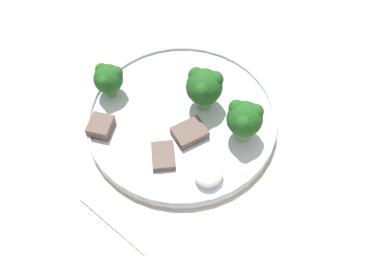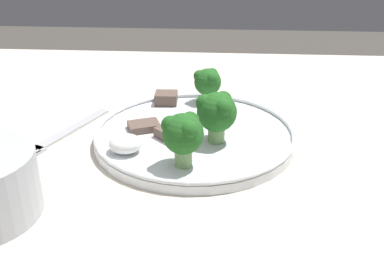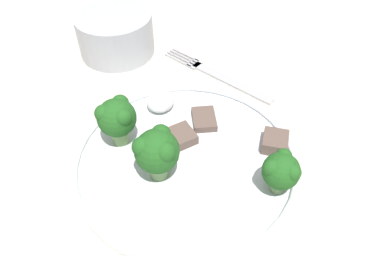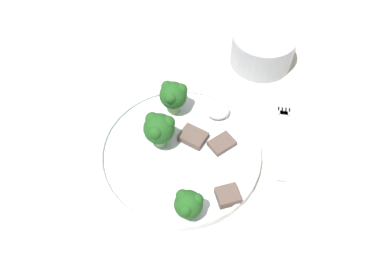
% 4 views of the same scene
% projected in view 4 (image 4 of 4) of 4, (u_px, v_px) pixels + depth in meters
% --- Properties ---
extents(ground_plane, '(8.00, 8.00, 0.00)m').
position_uv_depth(ground_plane, '(190.00, 246.00, 1.31)').
color(ground_plane, '#4C4742').
extents(table, '(1.39, 1.05, 0.75)m').
position_uv_depth(table, '(189.00, 138.00, 0.77)').
color(table, beige).
rests_on(table, ground_plane).
extents(dinner_plate, '(0.27, 0.27, 0.02)m').
position_uv_depth(dinner_plate, '(181.00, 152.00, 0.64)').
color(dinner_plate, white).
rests_on(dinner_plate, table).
extents(fork, '(0.10, 0.20, 0.00)m').
position_uv_depth(fork, '(283.00, 132.00, 0.67)').
color(fork, '#B2B2B7').
rests_on(fork, table).
extents(cream_bowl, '(0.13, 0.13, 0.07)m').
position_uv_depth(cream_bowl, '(262.00, 50.00, 0.75)').
color(cream_bowl, '#B7BCC6').
rests_on(cream_bowl, table).
extents(broccoli_floret_near_rim_left, '(0.04, 0.04, 0.05)m').
position_uv_depth(broccoli_floret_near_rim_left, '(188.00, 204.00, 0.54)').
color(broccoli_floret_near_rim_left, '#7FA866').
rests_on(broccoli_floret_near_rim_left, dinner_plate).
extents(broccoli_floret_center_left, '(0.05, 0.05, 0.07)m').
position_uv_depth(broccoli_floret_center_left, '(173.00, 95.00, 0.65)').
color(broccoli_floret_center_left, '#7FA866').
rests_on(broccoli_floret_center_left, dinner_plate).
extents(broccoli_floret_back_left, '(0.05, 0.05, 0.07)m').
position_uv_depth(broccoli_floret_back_left, '(159.00, 129.00, 0.61)').
color(broccoli_floret_back_left, '#7FA866').
rests_on(broccoli_floret_back_left, dinner_plate).
extents(meat_slice_front_slice, '(0.04, 0.03, 0.02)m').
position_uv_depth(meat_slice_front_slice, '(228.00, 196.00, 0.58)').
color(meat_slice_front_slice, brown).
rests_on(meat_slice_front_slice, dinner_plate).
extents(meat_slice_middle_slice, '(0.05, 0.04, 0.01)m').
position_uv_depth(meat_slice_middle_slice, '(222.00, 144.00, 0.64)').
color(meat_slice_middle_slice, brown).
rests_on(meat_slice_middle_slice, dinner_plate).
extents(meat_slice_rear_slice, '(0.06, 0.06, 0.01)m').
position_uv_depth(meat_slice_rear_slice, '(193.00, 137.00, 0.64)').
color(meat_slice_rear_slice, brown).
rests_on(meat_slice_rear_slice, dinner_plate).
extents(sauce_dollop, '(0.04, 0.04, 0.02)m').
position_uv_depth(sauce_dollop, '(218.00, 110.00, 0.67)').
color(sauce_dollop, white).
rests_on(sauce_dollop, dinner_plate).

